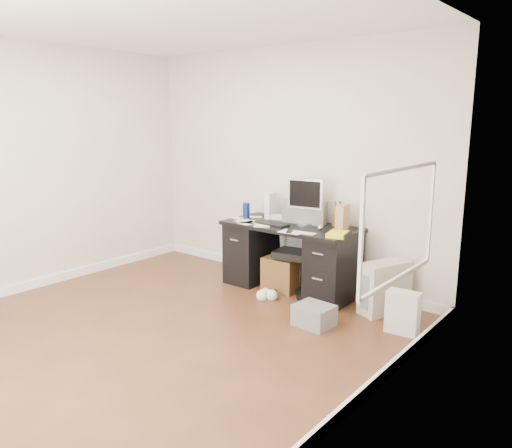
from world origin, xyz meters
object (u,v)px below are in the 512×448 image
(office_chair, at_px, (298,248))
(pc_tower, at_px, (385,287))
(wicker_basket, at_px, (284,273))
(desk, at_px, (290,255))
(keyboard, at_px, (272,224))
(lcd_monitor, at_px, (305,201))

(office_chair, bearing_deg, pc_tower, -6.66)
(office_chair, distance_m, pc_tower, 1.03)
(wicker_basket, bearing_deg, desk, 33.94)
(desk, height_order, keyboard, keyboard)
(pc_tower, bearing_deg, wicker_basket, -154.89)
(desk, xyz_separation_m, lcd_monitor, (0.12, 0.10, 0.61))
(lcd_monitor, xyz_separation_m, wicker_basket, (-0.17, -0.14, -0.82))
(office_chair, height_order, wicker_basket, office_chair)
(keyboard, xyz_separation_m, wicker_basket, (0.09, 0.11, -0.57))
(wicker_basket, bearing_deg, lcd_monitor, 39.39)
(keyboard, xyz_separation_m, office_chair, (0.26, 0.14, -0.26))
(lcd_monitor, distance_m, keyboard, 0.44)
(wicker_basket, bearing_deg, office_chair, 9.47)
(lcd_monitor, relative_size, wicker_basket, 1.35)
(lcd_monitor, bearing_deg, desk, -146.98)
(lcd_monitor, bearing_deg, pc_tower, -12.34)
(keyboard, bearing_deg, desk, 52.01)
(desk, distance_m, keyboard, 0.42)
(pc_tower, height_order, wicker_basket, pc_tower)
(desk, bearing_deg, keyboard, -135.77)
(desk, relative_size, lcd_monitor, 2.92)
(office_chair, bearing_deg, keyboard, -161.79)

